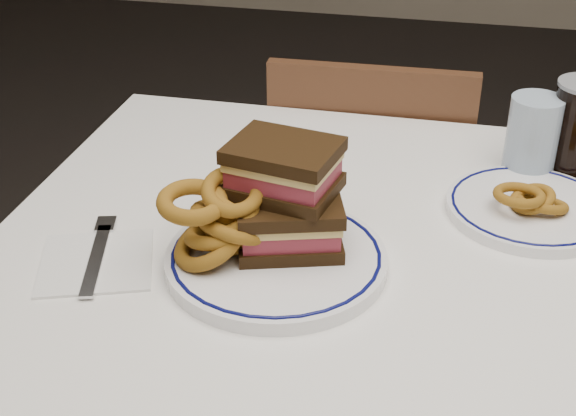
% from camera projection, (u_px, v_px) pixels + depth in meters
% --- Properties ---
extents(dining_table, '(1.27, 0.87, 0.75)m').
position_uv_depth(dining_table, '(447.00, 317.00, 1.12)').
color(dining_table, white).
rests_on(dining_table, floor).
extents(chair_far, '(0.39, 0.39, 0.83)m').
position_uv_depth(chair_far, '(369.00, 219.00, 1.72)').
color(chair_far, '#442515').
rests_on(chair_far, floor).
extents(main_plate, '(0.29, 0.29, 0.02)m').
position_uv_depth(main_plate, '(276.00, 259.00, 1.03)').
color(main_plate, white).
rests_on(main_plate, dining_table).
extents(reuben_sandwich, '(0.17, 0.15, 0.14)m').
position_uv_depth(reuben_sandwich, '(286.00, 196.00, 1.02)').
color(reuben_sandwich, black).
rests_on(reuben_sandwich, main_plate).
extents(onion_rings_main, '(0.15, 0.14, 0.13)m').
position_uv_depth(onion_rings_main, '(223.00, 219.00, 1.01)').
color(onion_rings_main, brown).
rests_on(onion_rings_main, main_plate).
extents(ketchup_ramekin, '(0.06, 0.06, 0.03)m').
position_uv_depth(ketchup_ramekin, '(283.00, 209.00, 1.09)').
color(ketchup_ramekin, silver).
rests_on(ketchup_ramekin, main_plate).
extents(water_glass, '(0.08, 0.08, 0.13)m').
position_uv_depth(water_glass, '(532.00, 136.00, 1.23)').
color(water_glass, '#A1B7D0').
rests_on(water_glass, dining_table).
extents(far_plate, '(0.24, 0.24, 0.02)m').
position_uv_depth(far_plate, '(530.00, 208.00, 1.15)').
color(far_plate, white).
rests_on(far_plate, dining_table).
extents(onion_rings_far, '(0.11, 0.09, 0.05)m').
position_uv_depth(onion_rings_far, '(531.00, 199.00, 1.13)').
color(onion_rings_far, brown).
rests_on(onion_rings_far, far_plate).
extents(napkin_fork, '(0.18, 0.20, 0.01)m').
position_uv_depth(napkin_fork, '(97.00, 260.00, 1.05)').
color(napkin_fork, white).
rests_on(napkin_fork, dining_table).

